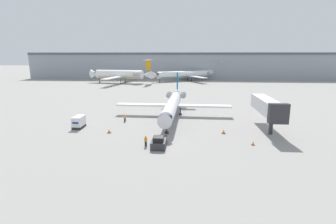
{
  "coord_description": "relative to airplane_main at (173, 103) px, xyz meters",
  "views": [
    {
      "loc": [
        3.79,
        -38.28,
        13.98
      ],
      "look_at": [
        0.0,
        11.7,
        2.98
      ],
      "focal_mm": 28.0,
      "sensor_mm": 36.0,
      "label": 1
    }
  ],
  "objects": [
    {
      "name": "ground_plane",
      "position": [
        -0.44,
        -21.32,
        -3.02
      ],
      "size": [
        600.0,
        600.0,
        0.0
      ],
      "primitive_type": "plane",
      "color": "gray"
    },
    {
      "name": "terminal_building",
      "position": [
        -0.44,
        98.68,
        4.6
      ],
      "size": [
        180.0,
        16.8,
        15.17
      ],
      "color": "#8C939E",
      "rests_on": "ground"
    },
    {
      "name": "airplane_main",
      "position": [
        0.0,
        0.0,
        0.0
      ],
      "size": [
        26.77,
        33.56,
        9.23
      ],
      "color": "white",
      "rests_on": "ground"
    },
    {
      "name": "pushback_tug",
      "position": [
        -0.97,
        -21.11,
        -2.33
      ],
      "size": [
        2.21,
        4.47,
        1.84
      ],
      "color": "#2D2D33",
      "rests_on": "ground"
    },
    {
      "name": "luggage_cart",
      "position": [
        -17.72,
        -11.72,
        -1.87
      ],
      "size": [
        1.68,
        3.18,
        2.29
      ],
      "color": "#232326",
      "rests_on": "ground"
    },
    {
      "name": "worker_near_tug",
      "position": [
        -3.03,
        -21.26,
        -2.12
      ],
      "size": [
        0.4,
        0.24,
        1.71
      ],
      "color": "#232838",
      "rests_on": "ground"
    },
    {
      "name": "worker_by_wing",
      "position": [
        -9.94,
        -6.22,
        -2.17
      ],
      "size": [
        0.4,
        0.24,
        1.63
      ],
      "color": "#232838",
      "rests_on": "ground"
    },
    {
      "name": "traffic_cone_left",
      "position": [
        -10.84,
        -14.67,
        -2.7
      ],
      "size": [
        0.69,
        0.69,
        0.66
      ],
      "color": "black",
      "rests_on": "ground"
    },
    {
      "name": "traffic_cone_right",
      "position": [
        9.96,
        -13.45,
        -2.67
      ],
      "size": [
        0.69,
        0.69,
        0.72
      ],
      "color": "black",
      "rests_on": "ground"
    },
    {
      "name": "traffic_cone_mid",
      "position": [
        13.8,
        -19.37,
        -2.72
      ],
      "size": [
        0.52,
        0.52,
        0.62
      ],
      "color": "black",
      "rests_on": "ground"
    },
    {
      "name": "airplane_parked_far_left",
      "position": [
        -30.13,
        69.92,
        1.36
      ],
      "size": [
        32.39,
        38.2,
        11.59
      ],
      "color": "white",
      "rests_on": "ground"
    },
    {
      "name": "airplane_parked_far_right",
      "position": [
        3.17,
        83.74,
        0.57
      ],
      "size": [
        37.6,
        30.27,
        10.49
      ],
      "color": "white",
      "rests_on": "ground"
    },
    {
      "name": "jet_bridge",
      "position": [
        18.32,
        -10.17,
        1.44
      ],
      "size": [
        3.2,
        14.32,
        6.19
      ],
      "color": "#2D2D33",
      "rests_on": "ground"
    }
  ]
}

